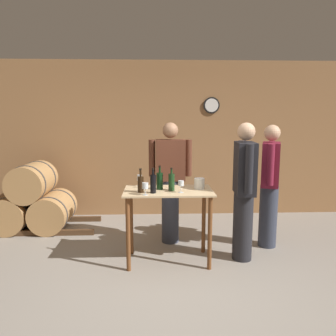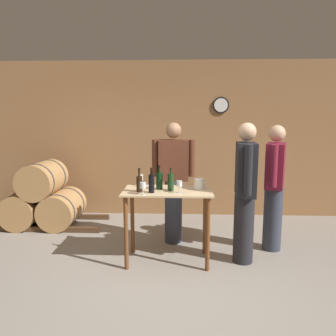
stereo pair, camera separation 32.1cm
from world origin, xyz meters
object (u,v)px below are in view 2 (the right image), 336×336
object	(u,v)px
ice_bucket	(199,184)
person_host	(274,185)
wine_bottle_left	(151,183)
person_visitor_with_scarf	(173,180)
person_visitor_bearded	(245,190)
wine_bottle_far_left	(139,183)
wine_glass_near_center	(143,186)
wine_bottle_right	(171,182)
wine_glass_near_left	(141,178)
wine_bottle_center	(159,180)
wine_glass_near_right	(179,184)

from	to	relation	value
ice_bucket	person_host	distance (m)	1.06
wine_bottle_left	ice_bucket	size ratio (longest dim) A/B	2.25
person_visitor_with_scarf	person_visitor_bearded	distance (m)	1.06
wine_bottle_far_left	person_visitor_with_scarf	xyz separation A→B (m)	(0.38, 0.74, -0.11)
wine_glass_near_center	ice_bucket	xyz separation A→B (m)	(0.65, 0.30, -0.04)
wine_glass_near_center	person_visitor_bearded	size ratio (longest dim) A/B	0.08
wine_bottle_far_left	wine_bottle_right	world-z (taller)	wine_bottle_far_left
wine_glass_near_left	wine_bottle_center	bearing A→B (deg)	-39.30
wine_bottle_right	person_visitor_with_scarf	world-z (taller)	person_visitor_with_scarf
person_visitor_with_scarf	wine_bottle_far_left	bearing A→B (deg)	-116.93
wine_bottle_far_left	person_host	size ratio (longest dim) A/B	0.17
wine_glass_near_left	person_visitor_bearded	size ratio (longest dim) A/B	0.08
person_visitor_with_scarf	person_host	bearing A→B (deg)	-8.86
wine_bottle_left	person_visitor_bearded	xyz separation A→B (m)	(1.10, 0.16, -0.11)
wine_glass_near_center	person_visitor_bearded	xyz separation A→B (m)	(1.18, 0.26, -0.10)
wine_glass_near_center	wine_glass_near_right	size ratio (longest dim) A/B	1.00
wine_bottle_left	wine_bottle_far_left	bearing A→B (deg)	169.39
wine_bottle_left	wine_glass_near_left	bearing A→B (deg)	114.08
wine_bottle_left	person_visitor_with_scarf	bearing A→B (deg)	73.11
wine_bottle_left	wine_glass_near_right	bearing A→B (deg)	1.31
wine_bottle_left	wine_glass_near_center	bearing A→B (deg)	-132.23
wine_glass_near_center	ice_bucket	distance (m)	0.71
wine_bottle_left	person_host	world-z (taller)	person_host
wine_bottle_left	wine_glass_near_right	xyz separation A→B (m)	(0.32, 0.01, -0.01)
person_host	person_visitor_bearded	size ratio (longest dim) A/B	0.98
wine_bottle_far_left	person_visitor_bearded	distance (m)	1.25
wine_glass_near_center	wine_bottle_far_left	bearing A→B (deg)	114.25
wine_glass_near_left	ice_bucket	size ratio (longest dim) A/B	1.10
wine_glass_near_right	wine_bottle_far_left	bearing A→B (deg)	177.60
wine_bottle_center	wine_glass_near_right	distance (m)	0.30
wine_glass_near_center	wine_glass_near_right	world-z (taller)	same
wine_bottle_center	wine_glass_near_center	xyz separation A→B (m)	(-0.17, -0.28, -0.01)
wine_bottle_left	person_visitor_bearded	distance (m)	1.11
wine_glass_near_center	person_visitor_bearded	bearing A→B (deg)	12.21
wine_bottle_center	wine_glass_near_center	distance (m)	0.32
wine_glass_near_left	wine_glass_near_center	world-z (taller)	wine_glass_near_left
wine_bottle_center	person_visitor_with_scarf	world-z (taller)	person_visitor_with_scarf
wine_bottle_left	person_host	xyz separation A→B (m)	(1.55, 0.56, -0.13)
wine_bottle_left	person_visitor_bearded	world-z (taller)	person_visitor_bearded
ice_bucket	person_visitor_bearded	bearing A→B (deg)	-4.22
wine_bottle_left	wine_glass_near_left	size ratio (longest dim) A/B	2.05
wine_bottle_right	wine_glass_near_left	distance (m)	0.47
wine_bottle_left	wine_glass_near_center	xyz separation A→B (m)	(-0.09, -0.10, -0.01)
wine_glass_near_left	person_visitor_bearded	xyz separation A→B (m)	(1.27, -0.23, -0.10)
wine_bottle_far_left	wine_glass_near_center	xyz separation A→B (m)	(0.06, -0.12, -0.00)
wine_bottle_center	wine_glass_near_right	world-z (taller)	wine_bottle_center
wine_bottle_right	person_visitor_bearded	xyz separation A→B (m)	(0.88, 0.04, -0.11)
wine_glass_near_right	person_visitor_with_scarf	xyz separation A→B (m)	(-0.09, 0.76, -0.11)
wine_bottle_center	wine_bottle_right	world-z (taller)	wine_bottle_center
wine_glass_near_center	person_host	bearing A→B (deg)	21.84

